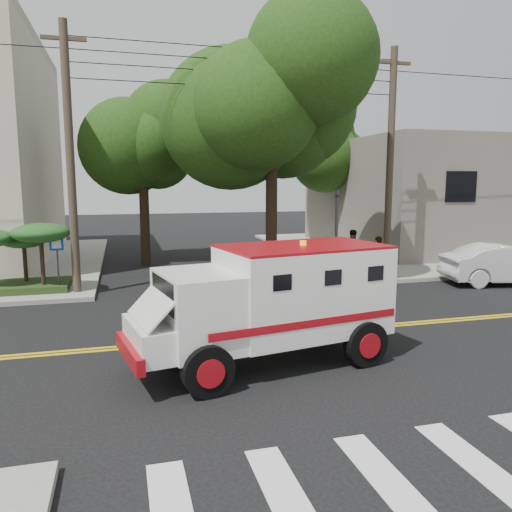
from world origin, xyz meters
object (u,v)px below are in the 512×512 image
object	(u,v)px
pedestrian_a	(377,257)
parked_sedan	(506,264)
armored_truck	(273,298)
pedestrian_b	(352,249)

from	to	relation	value
pedestrian_a	parked_sedan	bearing A→B (deg)	148.16
armored_truck	parked_sedan	size ratio (longest dim) A/B	1.25
parked_sedan	pedestrian_a	size ratio (longest dim) A/B	2.85
parked_sedan	pedestrian_b	world-z (taller)	pedestrian_b
parked_sedan	pedestrian_a	bearing A→B (deg)	80.72
pedestrian_b	pedestrian_a	bearing A→B (deg)	98.28
pedestrian_a	pedestrian_b	size ratio (longest dim) A/B	0.97
pedestrian_a	pedestrian_b	bearing A→B (deg)	-101.19
parked_sedan	pedestrian_b	size ratio (longest dim) A/B	2.77
pedestrian_a	pedestrian_b	xyz separation A→B (m)	(0.00, 2.23, 0.02)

